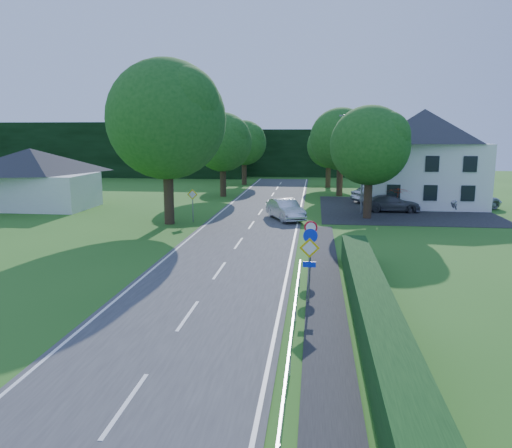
# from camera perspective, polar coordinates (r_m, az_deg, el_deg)

# --- Properties ---
(ground) EXTENTS (160.00, 160.00, 0.00)m
(ground) POSITION_cam_1_polar(r_m,az_deg,el_deg) (13.29, -14.62, -19.41)
(ground) COLOR #295E1B
(ground) RESTS_ON ground
(road) EXTENTS (7.00, 80.00, 0.04)m
(road) POSITION_cam_1_polar(r_m,az_deg,el_deg) (31.68, -1.45, -1.46)
(road) COLOR #39393C
(road) RESTS_ON ground
(footpath) EXTENTS (1.50, 44.00, 0.04)m
(footpath) POSITION_cam_1_polar(r_m,az_deg,el_deg) (14.26, 8.37, -16.88)
(footpath) COLOR black
(footpath) RESTS_ON ground
(parking_pad) EXTENTS (14.00, 16.00, 0.04)m
(parking_pad) POSITION_cam_1_polar(r_m,az_deg,el_deg) (44.80, 16.40, 1.63)
(parking_pad) COLOR black
(parking_pad) RESTS_ON ground
(line_edge_left) EXTENTS (0.12, 80.00, 0.01)m
(line_edge_left) POSITION_cam_1_polar(r_m,az_deg,el_deg) (32.29, -7.17, -1.26)
(line_edge_left) COLOR white
(line_edge_left) RESTS_ON road
(line_edge_right) EXTENTS (0.12, 80.00, 0.01)m
(line_edge_right) POSITION_cam_1_polar(r_m,az_deg,el_deg) (31.38, 4.43, -1.55)
(line_edge_right) COLOR white
(line_edge_right) RESTS_ON road
(line_centre) EXTENTS (0.12, 80.00, 0.01)m
(line_centre) POSITION_cam_1_polar(r_m,az_deg,el_deg) (31.67, -1.45, -1.41)
(line_centre) COLOR white
(line_centre) RESTS_ON road
(guardrail) EXTENTS (0.12, 26.00, 0.69)m
(guardrail) POSITION_cam_1_polar(r_m,az_deg,el_deg) (11.51, 2.91, -22.15)
(guardrail) COLOR white
(guardrail) RESTS_ON ground
(hedge_right) EXTENTS (1.20, 30.00, 1.30)m
(hedge_right) POSITION_cam_1_polar(r_m,az_deg,el_deg) (12.36, 16.29, -18.46)
(hedge_right) COLOR black
(hedge_right) RESTS_ON ground
(tree_main) EXTENTS (9.40, 9.40, 11.64)m
(tree_main) POSITION_cam_1_polar(r_m,az_deg,el_deg) (36.23, -10.13, 9.12)
(tree_main) COLOR #1A5118
(tree_main) RESTS_ON ground
(tree_left_far) EXTENTS (7.00, 7.00, 8.58)m
(tree_left_far) POSITION_cam_1_polar(r_m,az_deg,el_deg) (51.60, -3.82, 7.90)
(tree_left_far) COLOR #1A5118
(tree_left_far) RESTS_ON ground
(tree_right_far) EXTENTS (7.40, 7.40, 9.09)m
(tree_right_far) POSITION_cam_1_polar(r_m,az_deg,el_deg) (52.78, 9.63, 8.11)
(tree_right_far) COLOR #1A5118
(tree_right_far) RESTS_ON ground
(tree_left_back) EXTENTS (6.60, 6.60, 8.07)m
(tree_left_back) POSITION_cam_1_polar(r_m,az_deg,el_deg) (63.37, -1.37, 8.15)
(tree_left_back) COLOR #1A5118
(tree_left_back) RESTS_ON ground
(tree_right_back) EXTENTS (6.20, 6.20, 7.56)m
(tree_right_back) POSITION_cam_1_polar(r_m,az_deg,el_deg) (60.76, 8.30, 7.71)
(tree_right_back) COLOR #1A5118
(tree_right_back) RESTS_ON ground
(tree_right_mid) EXTENTS (7.00, 7.00, 8.58)m
(tree_right_mid) POSITION_cam_1_polar(r_m,az_deg,el_deg) (38.96, 12.82, 6.85)
(tree_right_mid) COLOR #1A5118
(tree_right_mid) RESTS_ON ground
(treeline_left) EXTENTS (44.00, 6.00, 8.00)m
(treeline_left) POSITION_cam_1_polar(r_m,az_deg,el_deg) (79.64, -17.46, 8.12)
(treeline_left) COLOR black
(treeline_left) RESTS_ON ground
(treeline_right) EXTENTS (30.00, 5.00, 7.00)m
(treeline_right) POSITION_cam_1_polar(r_m,az_deg,el_deg) (76.82, 9.51, 8.01)
(treeline_right) COLOR black
(treeline_right) RESTS_ON ground
(bungalow_left) EXTENTS (11.00, 6.50, 5.20)m
(bungalow_left) POSITION_cam_1_polar(r_m,az_deg,el_deg) (47.62, -24.25, 4.90)
(bungalow_left) COLOR silver
(bungalow_left) RESTS_ON ground
(house_white) EXTENTS (10.60, 8.40, 8.60)m
(house_white) POSITION_cam_1_polar(r_m,az_deg,el_deg) (47.69, 18.47, 7.33)
(house_white) COLOR white
(house_white) RESTS_ON ground
(streetlight) EXTENTS (2.03, 0.18, 8.00)m
(streetlight) POSITION_cam_1_polar(r_m,az_deg,el_deg) (40.89, 11.93, 7.29)
(streetlight) COLOR slate
(streetlight) RESTS_ON ground
(sign_priority_right) EXTENTS (0.78, 0.09, 2.59)m
(sign_priority_right) POSITION_cam_1_polar(r_m,az_deg,el_deg) (19.25, 6.12, -3.90)
(sign_priority_right) COLOR slate
(sign_priority_right) RESTS_ON ground
(sign_roundabout) EXTENTS (0.64, 0.08, 2.37)m
(sign_roundabout) POSITION_cam_1_polar(r_m,az_deg,el_deg) (22.20, 6.22, -2.30)
(sign_roundabout) COLOR slate
(sign_roundabout) RESTS_ON ground
(sign_speed_limit) EXTENTS (0.64, 0.11, 2.37)m
(sign_speed_limit) POSITION_cam_1_polar(r_m,az_deg,el_deg) (24.13, 6.28, -1.04)
(sign_speed_limit) COLOR slate
(sign_speed_limit) RESTS_ON ground
(sign_priority_left) EXTENTS (0.78, 0.09, 2.44)m
(sign_priority_left) POSITION_cam_1_polar(r_m,az_deg,el_deg) (37.08, -7.27, 2.87)
(sign_priority_left) COLOR slate
(sign_priority_left) RESTS_ON ground
(moving_car) EXTENTS (3.39, 4.94, 1.54)m
(moving_car) POSITION_cam_1_polar(r_m,az_deg,el_deg) (37.74, 3.38, 1.67)
(moving_car) COLOR silver
(moving_car) RESTS_ON road
(motorcycle) EXTENTS (1.07, 1.77, 0.88)m
(motorcycle) POSITION_cam_1_polar(r_m,az_deg,el_deg) (41.16, 2.96, 1.94)
(motorcycle) COLOR black
(motorcycle) RESTS_ON road
(parked_car_silver_a) EXTENTS (4.80, 3.50, 1.51)m
(parked_car_silver_a) POSITION_cam_1_polar(r_m,az_deg,el_deg) (48.36, 13.55, 3.31)
(parked_car_silver_a) COLOR #9D9DA1
(parked_car_silver_a) RESTS_ON parking_pad
(parked_car_grey) EXTENTS (4.69, 1.94, 1.35)m
(parked_car_grey) POSITION_cam_1_polar(r_m,az_deg,el_deg) (43.09, 15.22, 2.29)
(parked_car_grey) COLOR #525358
(parked_car_grey) RESTS_ON parking_pad
(parked_car_silver_b) EXTENTS (6.09, 4.43, 1.54)m
(parked_car_silver_b) POSITION_cam_1_polar(r_m,az_deg,el_deg) (46.97, 23.22, 2.57)
(parked_car_silver_b) COLOR silver
(parked_car_silver_b) RESTS_ON parking_pad
(parasol) EXTENTS (2.68, 2.71, 1.99)m
(parasol) POSITION_cam_1_polar(r_m,az_deg,el_deg) (43.15, 15.92, 2.69)
(parasol) COLOR red
(parasol) RESTS_ON parking_pad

